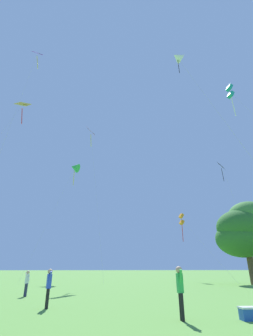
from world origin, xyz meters
The scene contains 13 objects.
kite_green_small centered at (-8.38, 41.33, 19.32)m, with size 5.09×12.16×20.39m.
kite_teal_box centered at (11.68, 19.57, 20.72)m, with size 3.86×10.18×21.81m.
kite_black_large centered at (19.52, 39.19, 18.89)m, with size 2.79×5.27×20.72m.
kite_pink_low centered at (-5.26, 36.01, 23.22)m, with size 3.93×8.01×25.16m.
kite_white_distant centered at (3.74, 14.16, 19.76)m, with size 4.06×8.14×20.41m.
kite_purple_streamer centered at (-11.91, 22.35, 26.06)m, with size 1.44×8.20×28.40m.
kite_yellow_diamond centered at (-15.39, 29.63, 23.67)m, with size 3.86×12.55×25.73m.
kite_orange_box centered at (9.64, 35.47, 8.72)m, with size 3.88×8.75×9.74m.
person_in_red_shirt centered at (-5.04, 10.62, 1.03)m, with size 0.30×0.53×1.71m.
person_near_tree centered at (-7.53, 16.05, 0.95)m, with size 0.44×0.39×1.57m.
person_foreground_watcher centered at (0.39, 7.29, 1.09)m, with size 0.25×0.58×1.81m.
tree_right_cluster centered at (14.13, 26.23, 5.99)m, with size 6.44×6.12×9.35m.
picnic_cooler centered at (2.81, 7.15, 0.22)m, with size 0.60×0.40×0.44m.
Camera 1 is at (-2.51, -2.70, 1.76)m, focal length 26.51 mm.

